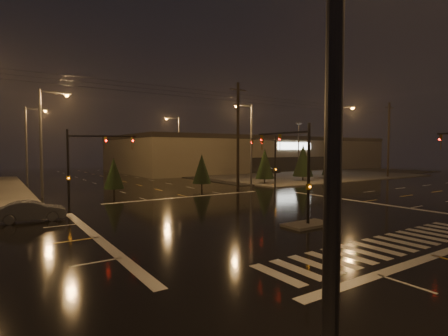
{
  "coord_description": "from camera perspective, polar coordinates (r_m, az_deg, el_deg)",
  "views": [
    {
      "loc": [
        -15.35,
        -18.1,
        4.45
      ],
      "look_at": [
        0.04,
        4.93,
        3.0
      ],
      "focal_mm": 28.0,
      "sensor_mm": 36.0,
      "label": 1
    }
  ],
  "objects": [
    {
      "name": "ground",
      "position": [
        24.15,
        6.49,
        -7.64
      ],
      "size": [
        140.0,
        140.0,
        0.0
      ],
      "primitive_type": "plane",
      "color": "black",
      "rests_on": "ground"
    },
    {
      "name": "stop_bar_far",
      "position": [
        33.2,
        -5.9,
        -4.71
      ],
      "size": [
        16.0,
        0.5,
        0.01
      ],
      "primitive_type": "cube",
      "color": "beige",
      "rests_on": "ground"
    },
    {
      "name": "conifer_1",
      "position": [
        50.66,
        12.78,
        1.23
      ],
      "size": [
        2.88,
        2.88,
        5.21
      ],
      "color": "black",
      "rests_on": "ground"
    },
    {
      "name": "parking_lot",
      "position": [
        68.41,
        13.75,
        -0.78
      ],
      "size": [
        50.0,
        24.0,
        0.08
      ],
      "primitive_type": "cube",
      "color": "black",
      "rests_on": "ground"
    },
    {
      "name": "streetlight_1",
      "position": [
        36.37,
        -27.25,
        4.8
      ],
      "size": [
        2.77,
        0.32,
        10.0
      ],
      "color": "#38383A",
      "rests_on": "ground"
    },
    {
      "name": "median_island",
      "position": [
        21.3,
        13.55,
        -8.94
      ],
      "size": [
        3.0,
        1.6,
        0.15
      ],
      "primitive_type": "cube",
      "color": "#4E4A45",
      "rests_on": "ground"
    },
    {
      "name": "conifer_0",
      "position": [
        45.66,
        6.68,
        0.7
      ],
      "size": [
        2.48,
        2.48,
        4.58
      ],
      "color": "black",
      "rests_on": "ground"
    },
    {
      "name": "conifer_2",
      "position": [
        53.99,
        16.72,
        0.56
      ],
      "size": [
        2.02,
        2.02,
        3.85
      ],
      "color": "black",
      "rests_on": "ground"
    },
    {
      "name": "car_crossing",
      "position": [
        24.92,
        -28.87,
        -6.17
      ],
      "size": [
        4.03,
        1.78,
        1.28
      ],
      "primitive_type": "imported",
      "rotation": [
        0.0,
        0.0,
        1.46
      ],
      "color": "slate",
      "rests_on": "ground"
    },
    {
      "name": "streetlight_0",
      "position": [
        5.36,
        19.85,
        17.41
      ],
      "size": [
        2.77,
        0.32,
        10.0
      ],
      "color": "#38383A",
      "rests_on": "ground"
    },
    {
      "name": "stop_bar_near",
      "position": [
        17.49,
        31.05,
        -12.17
      ],
      "size": [
        16.0,
        0.5,
        0.01
      ],
      "primitive_type": "cube",
      "color": "beige",
      "rests_on": "ground"
    },
    {
      "name": "utility_pole_1",
      "position": [
        39.73,
        2.29,
        5.42
      ],
      "size": [
        2.2,
        0.32,
        12.0
      ],
      "color": "black",
      "rests_on": "ground"
    },
    {
      "name": "signal_mast_median",
      "position": [
        21.49,
        11.85,
        1.07
      ],
      "size": [
        0.25,
        4.59,
        6.0
      ],
      "color": "black",
      "rests_on": "ground"
    },
    {
      "name": "signal_mast_ne",
      "position": [
        37.62,
        7.61,
        1.97
      ],
      "size": [
        4.84,
        1.86,
        6.0
      ],
      "color": "black",
      "rests_on": "ground"
    },
    {
      "name": "streetlight_4",
      "position": [
        60.27,
        -7.64,
        4.26
      ],
      "size": [
        2.77,
        0.32,
        10.0
      ],
      "color": "#38383A",
      "rests_on": "ground"
    },
    {
      "name": "utility_pole_2",
      "position": [
        62.28,
        25.29,
        4.26
      ],
      "size": [
        2.2,
        0.32,
        12.0
      ],
      "color": "black",
      "rests_on": "ground"
    },
    {
      "name": "car_parked",
      "position": [
        65.99,
        7.38,
        -0.25
      ],
      "size": [
        3.26,
        4.66,
        1.47
      ],
      "primitive_type": "imported",
      "rotation": [
        0.0,
        0.0,
        0.39
      ],
      "color": "black",
      "rests_on": "ground"
    },
    {
      "name": "conifer_4",
      "position": [
        38.97,
        -3.64,
        -0.13
      ],
      "size": [
        2.09,
        2.09,
        3.96
      ],
      "color": "black",
      "rests_on": "ground"
    },
    {
      "name": "retail_building",
      "position": [
        81.5,
        4.42,
        2.56
      ],
      "size": [
        60.2,
        28.3,
        7.2
      ],
      "color": "#6D624D",
      "rests_on": "ground"
    },
    {
      "name": "streetlight_6",
      "position": [
        47.48,
        18.21,
        4.48
      ],
      "size": [
        0.32,
        2.77,
        10.0
      ],
      "color": "#38383A",
      "rests_on": "ground"
    },
    {
      "name": "signal_mast_nw",
      "position": [
        28.84,
        -22.04,
        1.47
      ],
      "size": [
        4.84,
        1.86,
        6.0
      ],
      "color": "black",
      "rests_on": "ground"
    },
    {
      "name": "sidewalk_ne",
      "position": [
        66.25,
        9.55,
        -0.84
      ],
      "size": [
        36.0,
        36.0,
        0.12
      ],
      "primitive_type": "cube",
      "color": "#4E4A45",
      "rests_on": "ground"
    },
    {
      "name": "streetlight_3",
      "position": [
        43.23,
        4.15,
        4.78
      ],
      "size": [
        2.77,
        0.32,
        10.0
      ],
      "color": "#38383A",
      "rests_on": "ground"
    },
    {
      "name": "conifer_3",
      "position": [
        35.25,
        -17.55,
        -0.81
      ],
      "size": [
        1.92,
        1.92,
        3.7
      ],
      "color": "black",
      "rests_on": "ground"
    },
    {
      "name": "streetlight_2",
      "position": [
        52.29,
        -29.24,
        4.1
      ],
      "size": [
        2.77,
        0.32,
        10.0
      ],
      "color": "#38383A",
      "rests_on": "ground"
    },
    {
      "name": "crosswalk",
      "position": [
        18.39,
        25.3,
        -11.28
      ],
      "size": [
        15.0,
        2.6,
        0.01
      ],
      "primitive_type": "cube",
      "color": "beige",
      "rests_on": "ground"
    }
  ]
}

